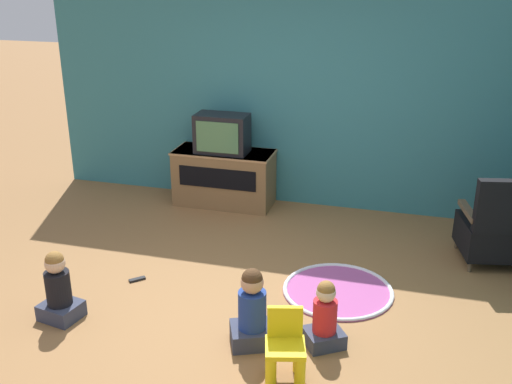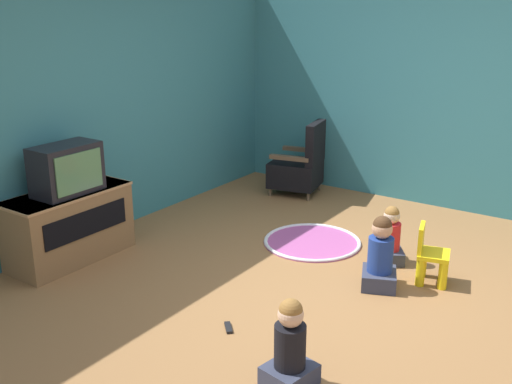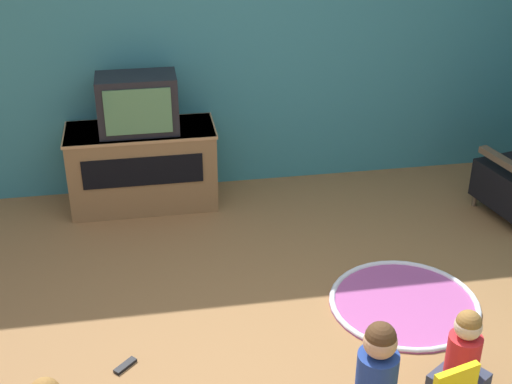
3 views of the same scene
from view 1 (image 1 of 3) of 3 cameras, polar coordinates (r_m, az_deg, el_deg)
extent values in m
plane|color=olive|center=(5.10, -2.47, -11.17)|extent=(30.00, 30.00, 0.00)
cube|color=teal|center=(6.95, 3.00, 9.39)|extent=(5.76, 0.12, 2.62)
cube|color=brown|center=(7.08, -3.04, 1.37)|extent=(1.15, 0.50, 0.66)
cube|color=#A97C50|center=(6.98, -3.09, 3.81)|extent=(1.17, 0.51, 0.02)
cube|color=black|center=(6.83, -3.73, 1.30)|extent=(0.92, 0.01, 0.24)
cube|color=black|center=(6.88, -3.24, 5.59)|extent=(0.60, 0.33, 0.45)
cube|color=#47754C|center=(6.72, -3.72, 5.21)|extent=(0.49, 0.02, 0.35)
cylinder|color=brown|center=(6.55, 22.48, -4.66)|extent=(0.04, 0.04, 0.10)
cylinder|color=brown|center=(6.41, 18.54, -4.67)|extent=(0.04, 0.04, 0.10)
cylinder|color=brown|center=(5.99, 19.67, -6.72)|extent=(0.04, 0.04, 0.10)
cube|color=black|center=(6.18, 21.39, -3.94)|extent=(0.66, 0.69, 0.31)
cube|color=black|center=(5.81, 22.63, -1.32)|extent=(0.53, 0.21, 0.51)
cube|color=brown|center=(6.01, 19.55, -1.73)|extent=(0.17, 0.50, 0.05)
cylinder|color=yellow|center=(4.22, 1.42, -16.66)|extent=(0.08, 0.08, 0.28)
cylinder|color=yellow|center=(4.23, 4.21, -16.64)|extent=(0.08, 0.08, 0.28)
cylinder|color=yellow|center=(4.37, 1.39, -15.18)|extent=(0.08, 0.08, 0.28)
cylinder|color=yellow|center=(4.37, 4.07, -15.17)|extent=(0.08, 0.08, 0.28)
cube|color=yellow|center=(4.22, 2.80, -14.60)|extent=(0.33, 0.32, 0.04)
cube|color=yellow|center=(4.24, 2.78, -12.21)|extent=(0.25, 0.10, 0.23)
cylinder|color=#A54C8C|center=(5.40, 7.81, -9.31)|extent=(0.98, 0.98, 0.01)
torus|color=silver|center=(5.39, 7.81, -9.26)|extent=(0.98, 0.98, 0.04)
cube|color=#33384C|center=(4.69, 6.48, -13.62)|extent=(0.37, 0.36, 0.12)
cylinder|color=red|center=(4.58, 6.58, -11.66)|extent=(0.18, 0.18, 0.26)
sphere|color=beige|center=(4.48, 6.69, -9.50)|extent=(0.15, 0.15, 0.15)
sphere|color=olive|center=(4.47, 6.70, -9.22)|extent=(0.14, 0.14, 0.14)
cube|color=#33384C|center=(5.21, -18.05, -10.68)|extent=(0.35, 0.32, 0.13)
cylinder|color=black|center=(5.11, -18.32, -8.67)|extent=(0.20, 0.20, 0.29)
sphere|color=#D8AD8C|center=(5.01, -18.61, -6.48)|extent=(0.16, 0.16, 0.16)
sphere|color=olive|center=(4.99, -18.65, -6.19)|extent=(0.15, 0.15, 0.15)
cube|color=#33384C|center=(4.67, -0.36, -13.46)|extent=(0.41, 0.39, 0.14)
cylinder|color=navy|center=(4.55, -0.36, -11.16)|extent=(0.21, 0.21, 0.30)
sphere|color=tan|center=(4.43, -0.37, -8.61)|extent=(0.17, 0.17, 0.17)
sphere|color=#472D19|center=(4.41, -0.37, -8.27)|extent=(0.16, 0.16, 0.16)
cube|color=black|center=(5.62, -11.25, -8.16)|extent=(0.14, 0.14, 0.02)
camera|label=2|loc=(5.80, -55.32, 8.24)|focal=42.00mm
camera|label=3|loc=(2.39, -49.88, 16.06)|focal=50.00mm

